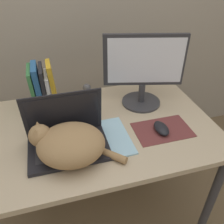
{
  "coord_description": "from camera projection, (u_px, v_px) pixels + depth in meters",
  "views": [
    {
      "loc": [
        -0.19,
        -0.54,
        1.48
      ],
      "look_at": [
        0.06,
        0.34,
        0.84
      ],
      "focal_mm": 38.0,
      "sensor_mm": 36.0,
      "label": 1
    }
  ],
  "objects": [
    {
      "name": "desk",
      "position": [
        100.0,
        138.0,
        1.24
      ],
      "size": [
        1.15,
        0.75,
        0.74
      ],
      "color": "tan",
      "rests_on": "ground_plane"
    },
    {
      "name": "book_row",
      "position": [
        43.0,
        87.0,
        1.28
      ],
      "size": [
        0.14,
        0.17,
        0.25
      ],
      "color": "#387A42",
      "rests_on": "desk"
    },
    {
      "name": "mousepad",
      "position": [
        162.0,
        130.0,
        1.16
      ],
      "size": [
        0.28,
        0.18,
        0.0
      ],
      "color": "brown",
      "rests_on": "desk"
    },
    {
      "name": "laptop",
      "position": [
        67.0,
        138.0,
        1.05
      ],
      "size": [
        0.35,
        0.23,
        0.24
      ],
      "color": "black",
      "rests_on": "desk"
    },
    {
      "name": "webcam",
      "position": [
        87.0,
        88.0,
        1.41
      ],
      "size": [
        0.05,
        0.05,
        0.07
      ],
      "color": "#232328",
      "rests_on": "desk"
    },
    {
      "name": "notepad",
      "position": [
        106.0,
        138.0,
        1.11
      ],
      "size": [
        0.22,
        0.28,
        0.01
      ],
      "color": "#99C6E0",
      "rests_on": "desk"
    },
    {
      "name": "cat",
      "position": [
        69.0,
        144.0,
        0.98
      ],
      "size": [
        0.38,
        0.29,
        0.15
      ],
      "color": "#99754C",
      "rests_on": "desk"
    },
    {
      "name": "computer_mouse",
      "position": [
        161.0,
        128.0,
        1.14
      ],
      "size": [
        0.06,
        0.11,
        0.03
      ],
      "color": "black",
      "rests_on": "mousepad"
    },
    {
      "name": "external_monitor",
      "position": [
        144.0,
        69.0,
        1.25
      ],
      "size": [
        0.42,
        0.22,
        0.4
      ],
      "color": "#333338",
      "rests_on": "desk"
    }
  ]
}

